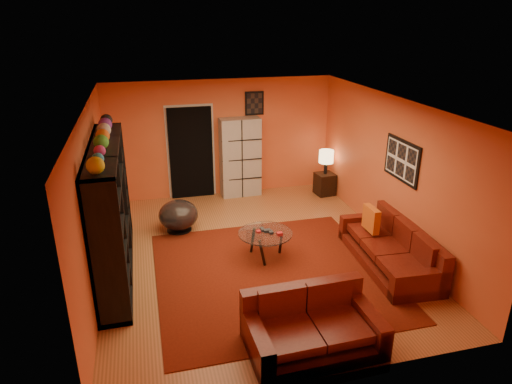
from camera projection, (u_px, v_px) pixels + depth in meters
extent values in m
plane|color=#98582F|center=(254.00, 254.00, 7.92)|extent=(6.00, 6.00, 0.00)
plane|color=white|center=(254.00, 104.00, 6.97)|extent=(6.00, 6.00, 0.00)
plane|color=#DF5B30|center=(222.00, 138.00, 10.15)|extent=(6.00, 0.00, 6.00)
plane|color=#DF5B30|center=(324.00, 281.00, 4.74)|extent=(6.00, 0.00, 6.00)
plane|color=#DF5B30|center=(94.00, 198.00, 6.87)|extent=(0.00, 6.00, 6.00)
plane|color=#DF5B30|center=(392.00, 172.00, 8.02)|extent=(0.00, 6.00, 6.00)
cube|color=#4F1209|center=(271.00, 273.00, 7.31)|extent=(3.60, 3.60, 0.01)
cube|color=black|center=(191.00, 153.00, 10.06)|extent=(0.95, 0.10, 2.04)
cube|color=black|center=(402.00, 160.00, 7.64)|extent=(0.03, 1.00, 0.70)
cube|color=black|center=(254.00, 103.00, 10.03)|extent=(0.42, 0.03, 0.52)
cube|color=black|center=(111.00, 212.00, 7.02)|extent=(0.45, 3.00, 2.10)
imported|color=black|center=(115.00, 216.00, 6.97)|extent=(0.97, 0.13, 0.56)
cube|color=#51100A|center=(388.00, 256.00, 7.52)|extent=(1.02, 2.23, 0.32)
cube|color=#51100A|center=(410.00, 240.00, 7.49)|extent=(0.31, 2.19, 0.85)
cube|color=#51100A|center=(420.00, 281.00, 6.56)|extent=(0.90, 0.23, 0.62)
cube|color=#51100A|center=(364.00, 222.00, 8.38)|extent=(0.90, 0.23, 0.62)
cube|color=#51100A|center=(406.00, 258.00, 6.85)|extent=(0.70, 0.62, 0.12)
cube|color=#51100A|center=(388.00, 240.00, 7.40)|extent=(0.70, 0.62, 0.12)
cube|color=#51100A|center=(372.00, 224.00, 7.96)|extent=(0.70, 0.62, 0.12)
cube|color=#51100A|center=(313.00, 337.00, 5.64)|extent=(1.65, 1.02, 0.32)
cube|color=#51100A|center=(302.00, 301.00, 5.90)|extent=(1.63, 0.22, 0.85)
cube|color=#51100A|center=(366.00, 317.00, 5.76)|extent=(0.21, 0.98, 0.62)
cube|color=#51100A|center=(257.00, 338.00, 5.40)|extent=(0.21, 0.98, 0.62)
cube|color=#51100A|center=(339.00, 314.00, 5.57)|extent=(0.63, 0.77, 0.12)
cube|color=#51100A|center=(291.00, 323.00, 5.41)|extent=(0.63, 0.77, 0.12)
cube|color=#DD5D18|center=(371.00, 219.00, 7.76)|extent=(0.12, 0.42, 0.42)
cylinder|color=silver|center=(265.00, 233.00, 7.64)|extent=(0.92, 0.92, 0.02)
cylinder|color=black|center=(281.00, 243.00, 7.81)|extent=(0.05, 0.05, 0.44)
cylinder|color=black|center=(253.00, 240.00, 7.90)|extent=(0.05, 0.05, 0.44)
cylinder|color=black|center=(262.00, 253.00, 7.47)|extent=(0.05, 0.05, 0.44)
cube|color=#B1ACA3|center=(240.00, 157.00, 10.21)|extent=(0.90, 0.42, 1.77)
cylinder|color=black|center=(179.00, 230.00, 8.76)|extent=(0.44, 0.44, 0.03)
cylinder|color=black|center=(179.00, 226.00, 8.73)|extent=(0.06, 0.06, 0.15)
ellipsoid|color=#383132|center=(178.00, 215.00, 8.65)|extent=(0.75, 0.75, 0.56)
cube|color=black|center=(325.00, 184.00, 10.45)|extent=(0.44, 0.44, 0.50)
cylinder|color=black|center=(326.00, 168.00, 10.31)|extent=(0.08, 0.08, 0.26)
cylinder|color=#FFD98C|center=(326.00, 157.00, 10.21)|extent=(0.33, 0.33, 0.28)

